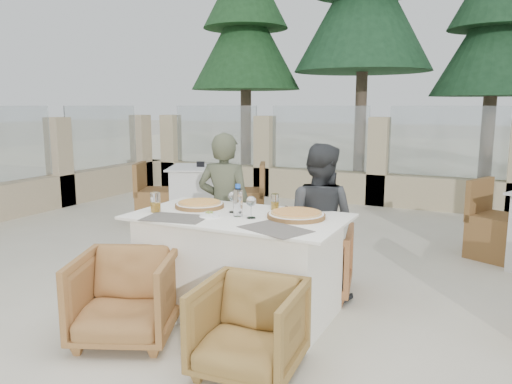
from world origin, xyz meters
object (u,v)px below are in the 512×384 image
at_px(wine_glass_centre, 233,201).
at_px(beer_glass_left, 155,202).
at_px(water_bottle, 238,200).
at_px(diner_right, 318,222).
at_px(pizza_right, 296,214).
at_px(wine_glass_near, 251,206).
at_px(pizza_left, 200,204).
at_px(olive_dish, 209,214).
at_px(armchair_near_right, 249,328).
at_px(beer_glass_right, 275,202).
at_px(dining_table, 239,264).
at_px(armchair_near_left, 125,297).
at_px(armchair_far_right, 314,259).
at_px(bg_table_a, 201,195).
at_px(diner_left, 225,208).
at_px(armchair_far_left, 243,242).

height_order(wine_glass_centre, beer_glass_left, wine_glass_centre).
xyz_separation_m(water_bottle, wine_glass_centre, (-0.09, 0.10, -0.03)).
bearing_deg(diner_right, beer_glass_left, 37.70).
height_order(pizza_right, wine_glass_near, wine_glass_near).
bearing_deg(wine_glass_near, pizza_left, 163.05).
bearing_deg(olive_dish, beer_glass_left, -176.49).
distance_m(pizza_left, wine_glass_centre, 0.35).
height_order(pizza_right, beer_glass_left, beer_glass_left).
xyz_separation_m(pizza_left, armchair_near_right, (0.89, -0.87, -0.52)).
bearing_deg(beer_glass_right, dining_table, -117.62).
bearing_deg(pizza_left, armchair_near_left, -94.28).
xyz_separation_m(pizza_left, armchair_far_right, (0.80, 0.53, -0.50)).
xyz_separation_m(armchair_near_left, armchair_near_right, (0.95, -0.02, -0.02)).
height_order(olive_dish, bg_table_a, olive_dish).
height_order(dining_table, beer_glass_right, beer_glass_right).
height_order(armchair_near_left, armchair_near_right, armchair_near_left).
bearing_deg(dining_table, water_bottle, -67.35).
relative_size(armchair_far_right, armchair_near_left, 0.97).
distance_m(water_bottle, beer_glass_right, 0.37).
relative_size(olive_dish, diner_left, 0.08).
bearing_deg(diner_left, armchair_far_left, -108.39).
relative_size(armchair_near_left, armchair_near_right, 1.08).
bearing_deg(armchair_far_left, wine_glass_near, 127.15).
height_order(wine_glass_centre, armchair_far_right, wine_glass_centre).
bearing_deg(pizza_left, olive_dish, -46.55).
relative_size(armchair_far_left, bg_table_a, 0.40).
relative_size(armchair_near_left, bg_table_a, 0.40).
distance_m(dining_table, pizza_right, 0.60).
distance_m(beer_glass_left, armchair_near_right, 1.36).
bearing_deg(water_bottle, olive_dish, -144.20).
xyz_separation_m(pizza_left, pizza_right, (0.84, -0.01, 0.00)).
bearing_deg(armchair_near_right, wine_glass_centre, 119.25).
distance_m(water_bottle, armchair_near_left, 1.04).
relative_size(dining_table, armchair_far_left, 2.42).
xyz_separation_m(dining_table, olive_dish, (-0.16, -0.15, 0.41)).
bearing_deg(bg_table_a, diner_left, -76.05).
bearing_deg(beer_glass_right, beer_glass_left, -148.18).
bearing_deg(pizza_left, diner_right, 28.05).
bearing_deg(wine_glass_centre, armchair_far_right, 51.50).
distance_m(pizza_left, diner_left, 0.47).
bearing_deg(wine_glass_centre, olive_dish, -109.79).
bearing_deg(dining_table, diner_right, 52.90).
relative_size(water_bottle, diner_right, 0.19).
bearing_deg(diner_right, wine_glass_centre, 46.66).
bearing_deg(armchair_far_right, diner_right, 115.18).
bearing_deg(armchair_near_left, pizza_left, 62.36).
bearing_deg(beer_glass_left, wine_glass_near, 9.96).
xyz_separation_m(olive_dish, diner_right, (0.60, 0.73, -0.15)).
bearing_deg(olive_dish, water_bottle, 35.80).
distance_m(olive_dish, armchair_far_right, 1.09).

